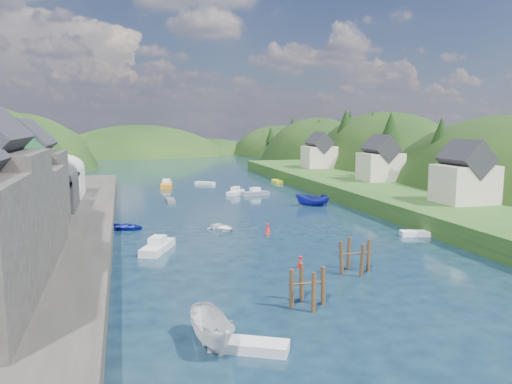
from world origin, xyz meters
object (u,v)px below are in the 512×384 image
object	(u,v)px
piling_cluster_near	(308,291)
channel_buoy_near	(300,262)
channel_buoy_far	(268,228)
piling_cluster_far	(355,260)

from	to	relation	value
piling_cluster_near	channel_buoy_near	distance (m)	9.50
piling_cluster_near	channel_buoy_far	size ratio (longest dim) A/B	3.10
channel_buoy_near	channel_buoy_far	bearing A→B (deg)	85.12
piling_cluster_far	channel_buoy_near	world-z (taller)	piling_cluster_far
piling_cluster_far	channel_buoy_near	size ratio (longest dim) A/B	3.16
piling_cluster_far	channel_buoy_far	xyz separation A→B (m)	(-2.81, 17.37, -0.69)
piling_cluster_near	channel_buoy_near	world-z (taller)	piling_cluster_near
channel_buoy_near	channel_buoy_far	world-z (taller)	same
channel_buoy_near	channel_buoy_far	xyz separation A→B (m)	(1.26, 14.73, 0.00)
piling_cluster_near	piling_cluster_far	distance (m)	9.41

